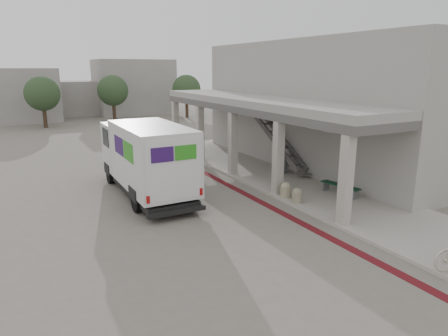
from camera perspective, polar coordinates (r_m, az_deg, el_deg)
ground at (r=16.45m, az=2.61°, el=-5.55°), size 120.00×120.00×0.00m
bike_lane_stripe at (r=18.56m, az=2.09°, el=-3.22°), size 0.35×40.00×0.01m
sidewalk at (r=18.70m, az=13.20°, el=-3.28°), size 4.40×28.00×0.12m
transit_building at (r=23.24m, az=11.59°, el=8.57°), size 7.60×17.00×7.00m
distant_backdrop at (r=49.49m, az=-22.68°, el=9.78°), size 28.00×10.00×6.50m
tree_left at (r=41.43m, az=-24.52°, el=9.62°), size 3.20×3.20×4.80m
tree_mid at (r=44.46m, az=-15.59°, el=10.58°), size 3.20×3.20×4.80m
tree_right at (r=45.99m, az=-5.38°, el=11.13°), size 3.20×3.20×4.80m
fedex_truck at (r=17.93m, az=-11.14°, el=1.57°), size 2.43×7.59×3.23m
bench at (r=18.23m, az=16.27°, el=-2.70°), size 0.68×1.92×0.44m
bollard_near at (r=16.76m, az=10.40°, el=-3.83°), size 0.42×0.42×0.63m
bollard_far at (r=17.34m, az=8.78°, el=-3.07°), size 0.45×0.45×0.67m
utility_cabinet at (r=21.34m, az=8.13°, el=0.80°), size 0.56×0.70×1.09m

